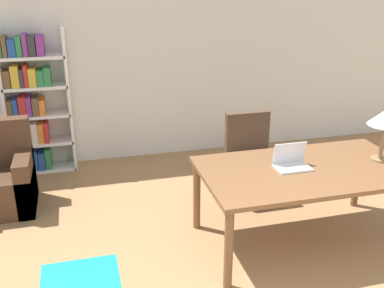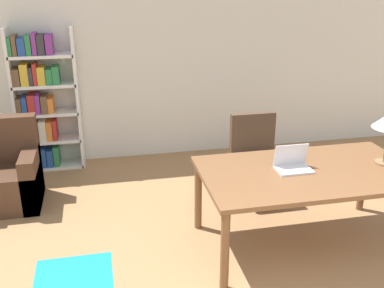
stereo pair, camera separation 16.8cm
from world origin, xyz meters
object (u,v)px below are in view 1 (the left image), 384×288
Objects in this scene: armchair at (0,181)px; bookshelf at (32,106)px; laptop at (291,162)px; desk at (306,176)px; office_chair at (251,160)px.

armchair is 0.52× the size of bookshelf.
armchair is at bearing 153.45° from laptop.
armchair is (-2.63, 1.31, -0.48)m from laptop.
laptop is 0.17× the size of bookshelf.
armchair is at bearing 153.66° from desk.
desk is 2.07× the size of office_chair.
desk is at bearing -43.19° from bookshelf.
desk is at bearing -21.78° from laptop.
bookshelf reaches higher than office_chair.
bookshelf is at bearing 135.90° from laptop.
office_chair is 2.69m from bookshelf.
bookshelf is at bearing 151.75° from office_chair.
armchair is at bearing 172.75° from office_chair.
bookshelf reaches higher than armchair.
office_chair is at bearing 88.04° from laptop.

